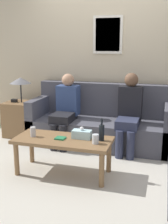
{
  "coord_description": "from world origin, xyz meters",
  "views": [
    {
      "loc": [
        0.96,
        -3.7,
        1.56
      ],
      "look_at": [
        -0.1,
        -0.12,
        0.65
      ],
      "focal_mm": 45.0,
      "sensor_mm": 36.0,
      "label": 1
    }
  ],
  "objects": [
    {
      "name": "soda_can",
      "position": [
        -0.57,
        -0.73,
        0.51
      ],
      "size": [
        0.07,
        0.07,
        0.12
      ],
      "color": "#BCBCC1",
      "rests_on": "coffee_table"
    },
    {
      "name": "drinking_glass",
      "position": [
        0.23,
        -0.75,
        0.5
      ],
      "size": [
        0.08,
        0.08,
        0.11
      ],
      "color": "silver",
      "rests_on": "coffee_table"
    },
    {
      "name": "person_left",
      "position": [
        -0.53,
        0.32,
        0.59
      ],
      "size": [
        0.34,
        0.63,
        1.1
      ],
      "color": "black",
      "rests_on": "ground_plane"
    },
    {
      "name": "wine_bottle",
      "position": [
        0.27,
        -0.64,
        0.55
      ],
      "size": [
        0.06,
        0.06,
        0.27
      ],
      "color": "black",
      "rests_on": "coffee_table"
    },
    {
      "name": "couch_main",
      "position": [
        0.0,
        0.52,
        0.32
      ],
      "size": [
        2.2,
        0.84,
        0.94
      ],
      "color": "#4C4C56",
      "rests_on": "ground_plane"
    },
    {
      "name": "book_stack",
      "position": [
        -0.22,
        -0.72,
        0.46
      ],
      "size": [
        0.12,
        0.12,
        0.02
      ],
      "color": "#237547",
      "rests_on": "coffee_table"
    },
    {
      "name": "tissue_box",
      "position": [
        0.02,
        -0.62,
        0.5
      ],
      "size": [
        0.23,
        0.12,
        0.15
      ],
      "color": "silver",
      "rests_on": "coffee_table"
    },
    {
      "name": "wall_back",
      "position": [
        0.0,
        0.95,
        1.3
      ],
      "size": [
        9.0,
        0.08,
        2.6
      ],
      "color": "beige",
      "rests_on": "ground_plane"
    },
    {
      "name": "side_table_with_lamp",
      "position": [
        -1.43,
        0.47,
        0.36
      ],
      "size": [
        0.46,
        0.45,
        1.02
      ],
      "color": "olive",
      "rests_on": "ground_plane"
    },
    {
      "name": "ground_plane",
      "position": [
        0.0,
        0.0,
        0.0
      ],
      "size": [
        16.0,
        16.0,
        0.0
      ],
      "primitive_type": "plane",
      "color": "beige"
    },
    {
      "name": "coffee_table",
      "position": [
        -0.19,
        -0.7,
        0.39
      ],
      "size": [
        1.18,
        0.52,
        0.45
      ],
      "color": "olive",
      "rests_on": "ground_plane"
    },
    {
      "name": "person_right",
      "position": [
        0.47,
        0.3,
        0.61
      ],
      "size": [
        0.34,
        0.61,
        1.15
      ],
      "color": "#2D334C",
      "rests_on": "ground_plane"
    }
  ]
}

